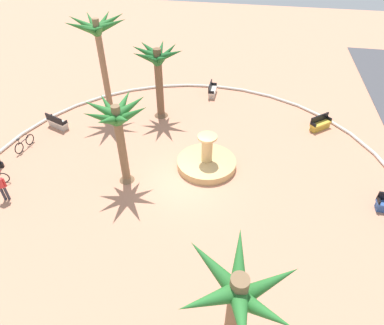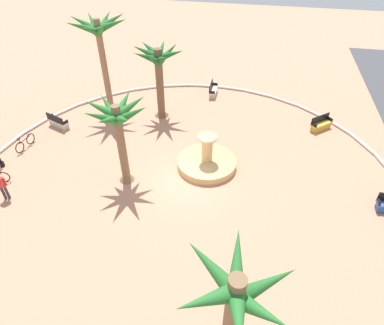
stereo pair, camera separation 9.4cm
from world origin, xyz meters
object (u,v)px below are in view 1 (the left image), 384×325
Objects in this scene: bench_west at (212,91)px; bicycle_red_frame at (24,143)px; person_cyclist_photo at (1,186)px; palm_tree_mid_plaza at (118,123)px; bench_southeast at (320,125)px; palm_tree_near_fountain at (157,66)px; palm_tree_far_side at (99,38)px; palm_tree_by_curb at (236,307)px; fountain at (207,162)px; bench_north at (58,123)px.

bench_west is 14.21m from bicycle_red_frame.
person_cyclist_photo is at bearing -32.80° from bench_west.
bench_southeast is (-7.59, 11.22, -3.43)m from palm_tree_mid_plaza.
palm_tree_near_fountain reaches higher than bicycle_red_frame.
person_cyclist_photo reaches higher than bench_southeast.
palm_tree_mid_plaza is 6.91m from person_cyclist_photo.
palm_tree_far_side is at bearing -87.42° from bench_southeast.
palm_tree_near_fountain is at bearing -156.79° from palm_tree_by_curb.
bench_west and bench_southeast have the same top height.
palm_tree_far_side is 15.79m from bench_southeast.
bench_southeast is 0.89× the size of bicycle_red_frame.
bicycle_red_frame is (0.47, -11.57, 0.07)m from fountain.
bench_southeast reaches higher than bicycle_red_frame.
palm_tree_near_fountain is at bearing 150.17° from person_cyclist_photo.
bench_west reaches higher than bicycle_red_frame.
palm_tree_mid_plaza is 8.51m from bench_north.
person_cyclist_photo is (10.31, -16.90, 0.58)m from bench_southeast.
palm_tree_by_curb is 3.44× the size of bench_southeast.
person_cyclist_photo is at bearing -29.83° from palm_tree_near_fountain.
palm_tree_near_fountain is 16.86m from palm_tree_by_curb.
palm_tree_by_curb is 3.15× the size of bench_north.
fountain reaches higher than bench_southeast.
bench_north is 0.97× the size of bicycle_red_frame.
person_cyclist_photo is (9.92, -5.69, -2.85)m from palm_tree_near_fountain.
person_cyclist_photo is at bearing -114.31° from palm_tree_by_curb.
bench_north is at bearing -123.11° from palm_tree_mid_plaza.
palm_tree_far_side is at bearing 145.78° from bicycle_red_frame.
palm_tree_far_side is at bearing -145.73° from palm_tree_by_curb.
palm_tree_near_fountain is at bearing 94.43° from palm_tree_far_side.
bench_west is at bearing 121.14° from palm_tree_far_side.
palm_tree_far_side reaches higher than palm_tree_near_fountain.
palm_tree_far_side is (0.29, -3.72, 1.66)m from palm_tree_near_fountain.
bench_southeast is (-5.53, 6.98, 0.04)m from fountain.
palm_tree_near_fountain is at bearing -39.51° from bench_west.
palm_tree_by_curb is 10.64m from palm_tree_mid_plaza.
palm_tree_mid_plaza is 8.23m from bicycle_red_frame.
fountain is at bearing 115.72° from person_cyclist_photo.
palm_tree_near_fountain reaches higher than bench_west.
person_cyclist_photo is at bearing 6.92° from bench_north.
bench_southeast is at bearing 66.27° from bench_west.
palm_tree_far_side is at bearing 133.26° from bench_north.
palm_tree_mid_plaza reaches higher than bicycle_red_frame.
bench_north is 1.01× the size of person_cyclist_photo.
palm_tree_near_fountain is 0.99× the size of palm_tree_by_curb.
person_cyclist_photo is (13.82, -8.91, 0.58)m from bench_west.
person_cyclist_photo reaches higher than bench_west.
fountain is 8.91m from bench_southeast.
person_cyclist_photo reaches higher than bicycle_red_frame.
palm_tree_by_curb is 18.51m from bench_north.
fountain is at bearing 115.87° from palm_tree_mid_plaza.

